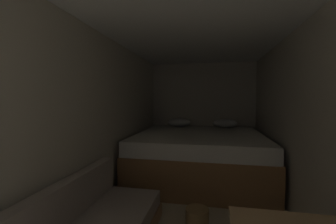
% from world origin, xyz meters
% --- Properties ---
extents(wall_back, '(2.32, 0.05, 2.13)m').
position_xyz_m(wall_back, '(0.00, 4.36, 1.07)').
color(wall_back, beige).
rests_on(wall_back, ground).
extents(wall_left, '(0.05, 5.13, 2.13)m').
position_xyz_m(wall_left, '(-1.13, 1.77, 1.07)').
color(wall_left, beige).
rests_on(wall_left, ground).
extents(wall_right, '(0.05, 5.13, 2.13)m').
position_xyz_m(wall_right, '(1.13, 1.77, 1.07)').
color(wall_right, beige).
rests_on(wall_right, ground).
extents(ceiling_slab, '(2.32, 5.13, 0.05)m').
position_xyz_m(ceiling_slab, '(0.00, 1.77, 2.16)').
color(ceiling_slab, white).
rests_on(ceiling_slab, wall_left).
extents(bed, '(2.10, 2.06, 0.95)m').
position_xyz_m(bed, '(0.00, 3.27, 0.39)').
color(bed, olive).
rests_on(bed, ground).
extents(wicker_basket, '(0.24, 0.24, 0.22)m').
position_xyz_m(wicker_basket, '(0.06, 1.73, 0.11)').
color(wicker_basket, olive).
rests_on(wicker_basket, ground).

